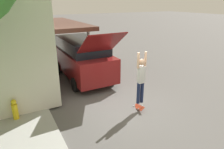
{
  "coord_description": "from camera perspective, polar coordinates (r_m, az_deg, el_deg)",
  "views": [
    {
      "loc": [
        -3.83,
        -6.09,
        4.11
      ],
      "look_at": [
        0.12,
        1.13,
        1.07
      ],
      "focal_mm": 32.0,
      "sensor_mm": 36.0,
      "label": 1
    }
  ],
  "objects": [
    {
      "name": "ground_plane",
      "position": [
        8.29,
        3.05,
        -9.5
      ],
      "size": [
        120.0,
        120.0,
        0.0
      ],
      "primitive_type": "plane",
      "color": "#54514F"
    },
    {
      "name": "sidewalk",
      "position": [
        12.75,
        -26.07,
        -0.43
      ],
      "size": [
        1.8,
        80.0,
        0.1
      ],
      "color": "#9E9E99",
      "rests_on": "ground_plane"
    },
    {
      "name": "skateboarder",
      "position": [
        7.59,
        8.28,
        -0.85
      ],
      "size": [
        0.41,
        0.24,
        2.04
      ],
      "color": "#192347",
      "rests_on": "ground_plane"
    },
    {
      "name": "skateboard",
      "position": [
        8.24,
        7.57,
        -9.16
      ],
      "size": [
        0.33,
        0.74,
        0.36
      ],
      "color": "#B73D23",
      "rests_on": "ground_plane"
    },
    {
      "name": "suv_parked",
      "position": [
        11.09,
        -8.5,
        4.8
      ],
      "size": [
        2.17,
        5.56,
        2.93
      ],
      "color": "maroon",
      "rests_on": "ground_plane"
    },
    {
      "name": "car_down_street",
      "position": [
        22.05,
        -19.15,
        10.17
      ],
      "size": [
        1.96,
        4.36,
        1.35
      ],
      "color": "navy",
      "rests_on": "ground_plane"
    },
    {
      "name": "fire_hydrant",
      "position": [
        8.02,
        -26.0,
        -9.0
      ],
      "size": [
        0.2,
        0.2,
        0.76
      ],
      "color": "gold",
      "rests_on": "sidewalk"
    }
  ]
}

